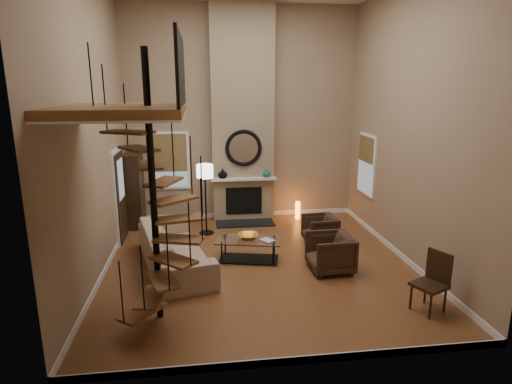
{
  "coord_description": "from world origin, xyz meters",
  "views": [
    {
      "loc": [
        -1.09,
        -7.93,
        3.51
      ],
      "look_at": [
        0.0,
        0.4,
        1.4
      ],
      "focal_mm": 29.86,
      "sensor_mm": 36.0,
      "label": 1
    }
  ],
  "objects": [
    {
      "name": "ground",
      "position": [
        0.0,
        0.0,
        -0.01
      ],
      "size": [
        6.0,
        6.5,
        0.01
      ],
      "primitive_type": "cube",
      "color": "brown",
      "rests_on": "ground"
    },
    {
      "name": "back_wall",
      "position": [
        0.0,
        3.25,
        2.75
      ],
      "size": [
        6.0,
        0.02,
        5.5
      ],
      "primitive_type": "cube",
      "color": "#9E8466",
      "rests_on": "ground"
    },
    {
      "name": "front_wall",
      "position": [
        0.0,
        -3.25,
        2.75
      ],
      "size": [
        6.0,
        0.02,
        5.5
      ],
      "primitive_type": "cube",
      "color": "#9E8466",
      "rests_on": "ground"
    },
    {
      "name": "left_wall",
      "position": [
        -3.0,
        0.0,
        2.75
      ],
      "size": [
        0.02,
        6.5,
        5.5
      ],
      "primitive_type": "cube",
      "color": "#9E8466",
      "rests_on": "ground"
    },
    {
      "name": "right_wall",
      "position": [
        3.0,
        0.0,
        2.75
      ],
      "size": [
        0.02,
        6.5,
        5.5
      ],
      "primitive_type": "cube",
      "color": "#9E8466",
      "rests_on": "ground"
    },
    {
      "name": "baseboard_back",
      "position": [
        0.0,
        3.24,
        0.06
      ],
      "size": [
        6.0,
        0.02,
        0.12
      ],
      "primitive_type": "cube",
      "color": "white",
      "rests_on": "ground"
    },
    {
      "name": "baseboard_front",
      "position": [
        0.0,
        -3.24,
        0.06
      ],
      "size": [
        6.0,
        0.02,
        0.12
      ],
      "primitive_type": "cube",
      "color": "white",
      "rests_on": "ground"
    },
    {
      "name": "baseboard_left",
      "position": [
        -2.99,
        0.0,
        0.06
      ],
      "size": [
        0.02,
        6.5,
        0.12
      ],
      "primitive_type": "cube",
      "color": "white",
      "rests_on": "ground"
    },
    {
      "name": "baseboard_right",
      "position": [
        2.99,
        0.0,
        0.06
      ],
      "size": [
        0.02,
        6.5,
        0.12
      ],
      "primitive_type": "cube",
      "color": "white",
      "rests_on": "ground"
    },
    {
      "name": "chimney_breast",
      "position": [
        0.0,
        3.06,
        2.75
      ],
      "size": [
        1.6,
        0.38,
        5.5
      ],
      "primitive_type": "cube",
      "color": "#938060",
      "rests_on": "ground"
    },
    {
      "name": "hearth",
      "position": [
        0.0,
        2.57,
        0.02
      ],
      "size": [
        1.5,
        0.6,
        0.04
      ],
      "primitive_type": "cube",
      "color": "black",
      "rests_on": "ground"
    },
    {
      "name": "firebox",
      "position": [
        0.0,
        2.86,
        0.55
      ],
      "size": [
        0.95,
        0.02,
        0.72
      ],
      "primitive_type": "cube",
      "color": "black",
      "rests_on": "chimney_breast"
    },
    {
      "name": "mantel",
      "position": [
        0.0,
        2.78,
        1.15
      ],
      "size": [
        1.7,
        0.18,
        0.06
      ],
      "primitive_type": "cube",
      "color": "white",
      "rests_on": "chimney_breast"
    },
    {
      "name": "mirror_frame",
      "position": [
        0.0,
        2.84,
        1.95
      ],
      "size": [
        0.94,
        0.1,
        0.94
      ],
      "primitive_type": "torus",
      "rotation": [
        1.57,
        0.0,
        0.0
      ],
      "color": "black",
      "rests_on": "chimney_breast"
    },
    {
      "name": "mirror_disc",
      "position": [
        0.0,
        2.85,
        1.95
      ],
      "size": [
        0.8,
        0.01,
        0.8
      ],
      "primitive_type": "cylinder",
      "rotation": [
        1.57,
        0.0,
        0.0
      ],
      "color": "white",
      "rests_on": "chimney_breast"
    },
    {
      "name": "vase_left",
      "position": [
        -0.55,
        2.82,
        1.3
      ],
      "size": [
        0.24,
        0.24,
        0.25
      ],
      "primitive_type": "imported",
      "color": "black",
      "rests_on": "mantel"
    },
    {
      "name": "vase_right",
      "position": [
        0.6,
        2.82,
        1.28
      ],
      "size": [
        0.2,
        0.2,
        0.21
      ],
      "primitive_type": "imported",
      "color": "#1B5F57",
      "rests_on": "mantel"
    },
    {
      "name": "window_back",
      "position": [
        -1.9,
        3.22,
        1.62
      ],
      "size": [
        1.02,
        0.06,
        1.52
      ],
      "color": "white",
      "rests_on": "back_wall"
    },
    {
      "name": "window_right",
      "position": [
        2.97,
        2.0,
        1.63
      ],
      "size": [
        0.06,
        1.02,
        1.52
      ],
      "color": "white",
      "rests_on": "right_wall"
    },
    {
      "name": "entry_door",
      "position": [
        -2.95,
        1.8,
        1.05
      ],
      "size": [
        0.1,
        1.05,
        2.16
      ],
      "color": "white",
      "rests_on": "ground"
    },
    {
      "name": "loft",
      "position": [
        -2.04,
        -1.8,
        3.24
      ],
      "size": [
        1.7,
        2.2,
        1.09
      ],
      "color": "brown",
      "rests_on": "left_wall"
    },
    {
      "name": "spiral_stair",
      "position": [
        -1.78,
        -1.79,
        1.78
      ],
      "size": [
        1.47,
        1.47,
        4.06
      ],
      "color": "black",
      "rests_on": "ground"
    },
    {
      "name": "hutch",
      "position": [
        -2.78,
        2.81,
        0.95
      ],
      "size": [
        0.39,
        0.83,
        1.86
      ],
      "primitive_type": "cube",
      "color": "black",
      "rests_on": "ground"
    },
    {
      "name": "sofa",
      "position": [
        -1.68,
        0.08,
        0.4
      ],
      "size": [
        1.7,
        2.94,
        0.81
      ],
      "primitive_type": "imported",
      "rotation": [
        0.0,
        0.0,
        1.81
      ],
      "color": "tan",
      "rests_on": "ground"
    },
    {
      "name": "armchair_near",
      "position": [
        1.59,
        0.9,
        0.35
      ],
      "size": [
        0.75,
        0.74,
        0.64
      ],
      "primitive_type": "imported",
      "rotation": [
        0.0,
        0.0,
        -1.5
      ],
      "color": "#3C281B",
      "rests_on": "ground"
    },
    {
      "name": "armchair_far",
      "position": [
        1.41,
        -0.47,
        0.35
      ],
      "size": [
        0.86,
        0.83,
        0.75
      ],
      "primitive_type": "imported",
      "rotation": [
        0.0,
        0.0,
        -1.53
      ],
      "color": "#3C281B",
      "rests_on": "ground"
    },
    {
      "name": "coffee_table",
      "position": [
        -0.18,
        0.22,
        0.28
      ],
      "size": [
        1.42,
        0.93,
        0.48
      ],
      "color": "silver",
      "rests_on": "ground"
    },
    {
      "name": "bowl",
      "position": [
        -0.18,
        0.27,
        0.5
      ],
      "size": [
        0.43,
        0.43,
        0.11
      ],
      "primitive_type": "imported",
      "color": "orange",
      "rests_on": "coffee_table"
    },
    {
      "name": "book",
      "position": [
        0.17,
        0.07,
        0.46
      ],
      "size": [
        0.33,
        0.35,
        0.03
      ],
      "primitive_type": "imported",
      "rotation": [
        0.0,
        0.0,
        0.62
      ],
      "color": "gray",
      "rests_on": "coffee_table"
    },
    {
      "name": "floor_lamp",
      "position": [
        -1.01,
        1.97,
        1.41
      ],
      "size": [
        0.39,
        0.39,
        1.71
      ],
      "color": "black",
      "rests_on": "ground"
    },
    {
      "name": "accent_lamp",
      "position": [
        1.45,
        2.8,
        0.25
      ],
      "size": [
        0.13,
        0.13,
        0.46
      ],
      "primitive_type": "cylinder",
      "color": "orange",
      "rests_on": "ground"
    },
    {
      "name": "side_chair",
      "position": [
        2.5,
        -2.14,
        0.53
      ],
      "size": [
        0.61,
        0.61,
        0.98
      ],
      "color": "black",
      "rests_on": "ground"
    }
  ]
}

